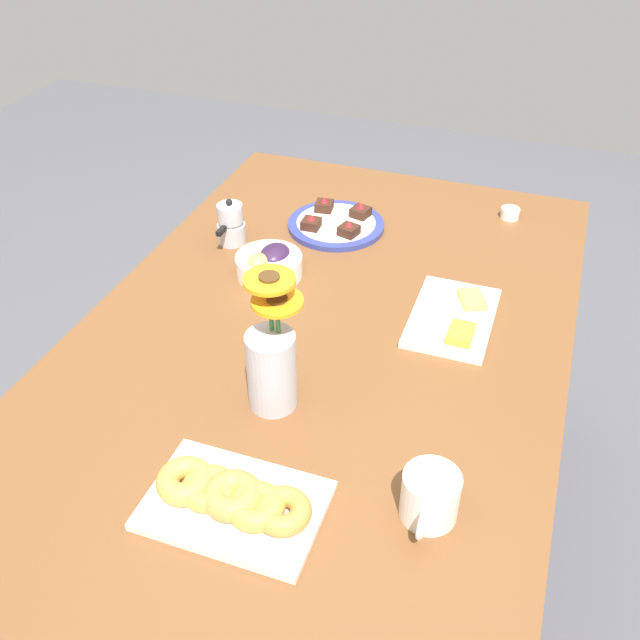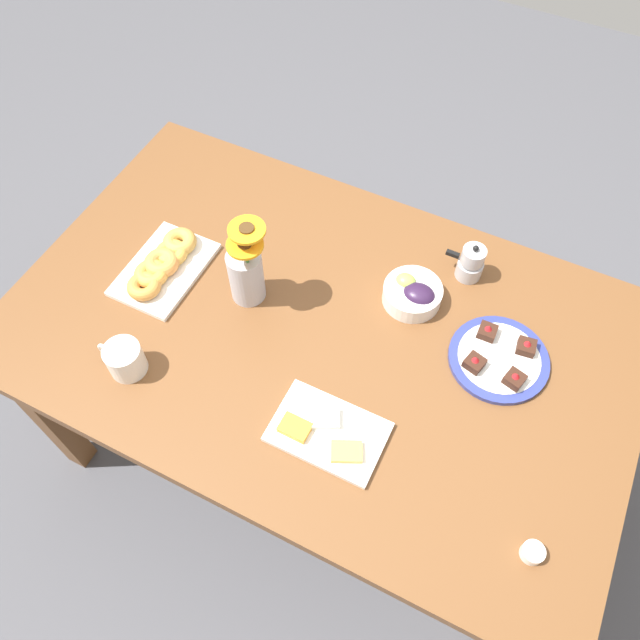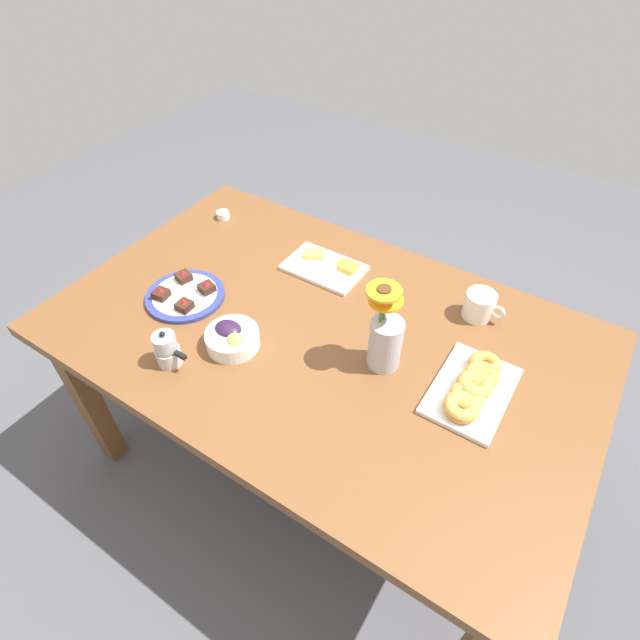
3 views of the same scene
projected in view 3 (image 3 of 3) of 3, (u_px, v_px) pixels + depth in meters
ground_plane at (320, 459)px, 2.00m from camera, size 6.00×6.00×0.00m
dining_table at (320, 349)px, 1.55m from camera, size 1.60×1.00×0.74m
coffee_mug at (480, 305)px, 1.50m from camera, size 0.13×0.09×0.09m
grape_bowl at (232, 338)px, 1.42m from camera, size 0.15×0.15×0.07m
cheese_platter at (325, 267)px, 1.68m from camera, size 0.26×0.17×0.03m
croissant_platter at (473, 387)px, 1.30m from camera, size 0.19×0.28×0.05m
jam_cup_honey at (223, 215)px, 1.91m from camera, size 0.05×0.05×0.03m
dessert_plate at (185, 295)px, 1.58m from camera, size 0.25×0.25×0.05m
flower_vase at (385, 339)px, 1.33m from camera, size 0.11×0.10×0.27m
moka_pot at (167, 350)px, 1.36m from camera, size 0.11×0.07×0.12m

